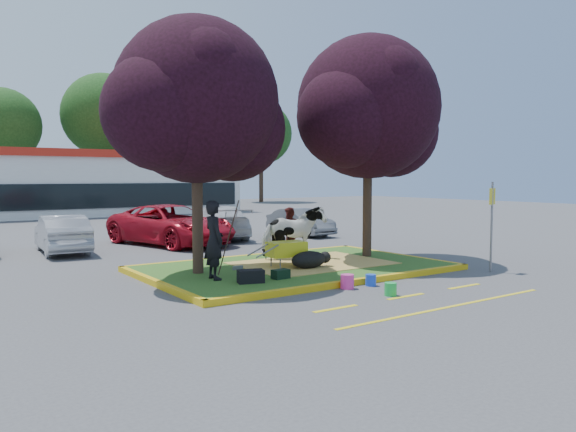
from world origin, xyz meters
TOP-DOWN VIEW (x-y plane):
  - ground at (0.00, 0.00)m, footprint 90.00×90.00m
  - median_island at (0.00, 0.00)m, footprint 8.00×5.00m
  - curb_near at (0.00, -2.58)m, footprint 8.30×0.16m
  - curb_far at (0.00, 2.58)m, footprint 8.30×0.16m
  - curb_left at (-4.08, 0.00)m, footprint 0.16×5.30m
  - curb_right at (4.08, 0.00)m, footprint 0.16×5.30m
  - straw_bedding at (0.60, 0.00)m, footprint 4.20×3.00m
  - tree_purple_left at (-2.78, 0.38)m, footprint 5.06×4.20m
  - tree_purple_right at (2.92, 0.18)m, footprint 5.30×4.40m
  - fire_lane_stripe_a at (-2.00, -4.20)m, footprint 1.10×0.12m
  - fire_lane_stripe_b at (0.00, -4.20)m, footprint 1.10×0.12m
  - fire_lane_stripe_c at (2.00, -4.20)m, footprint 1.10×0.12m
  - fire_lane_long at (0.00, -5.40)m, footprint 6.00×0.10m
  - retail_building at (2.00, 27.98)m, footprint 20.40×8.40m
  - treeline at (1.23, 37.61)m, footprint 46.58×7.80m
  - cow at (0.62, 0.97)m, footprint 2.01×1.15m
  - calf at (-0.00, -0.64)m, footprint 1.23×0.98m
  - handler at (-2.87, -0.66)m, footprint 0.51×0.73m
  - visitor_a at (1.35, 2.19)m, footprint 0.72×0.84m
  - visitor_b at (0.88, 2.03)m, footprint 0.42×0.70m
  - wheelbarrow at (-0.34, -0.07)m, footprint 1.85×0.76m
  - gear_bag_dark at (-2.39, -1.55)m, footprint 0.68×0.49m
  - gear_bag_green at (-1.50, -1.49)m, footprint 0.44×0.29m
  - sign_post at (4.30, -3.29)m, footprint 0.35×0.11m
  - bucket_green at (-0.21, -3.94)m, footprint 0.36×0.36m
  - bucket_pink at (-0.49, -2.80)m, footprint 0.37×0.37m
  - bucket_blue at (0.21, -2.86)m, footprint 0.33×0.33m
  - car_silver at (-4.50, 7.58)m, footprint 1.70×4.09m
  - car_red at (-0.47, 7.63)m, footprint 3.94×6.06m
  - car_white at (2.15, 8.70)m, footprint 3.10×5.17m
  - car_grey at (5.69, 7.60)m, footprint 1.41×3.69m

SIDE VIEW (x-z plane):
  - ground at x=0.00m, z-range 0.00..0.00m
  - fire_lane_stripe_a at x=-2.00m, z-range 0.00..0.01m
  - fire_lane_stripe_b at x=0.00m, z-range 0.00..0.01m
  - fire_lane_stripe_c at x=2.00m, z-range 0.00..0.01m
  - fire_lane_long at x=0.00m, z-range 0.00..0.01m
  - median_island at x=0.00m, z-range 0.00..0.15m
  - curb_near at x=0.00m, z-range 0.00..0.15m
  - curb_far at x=0.00m, z-range 0.00..0.15m
  - curb_left at x=-4.08m, z-range 0.00..0.15m
  - curb_right at x=4.08m, z-range 0.00..0.15m
  - bucket_blue at x=0.21m, z-range 0.00..0.28m
  - bucket_green at x=-0.21m, z-range 0.00..0.29m
  - straw_bedding at x=0.60m, z-range 0.15..0.16m
  - bucket_pink at x=-0.49m, z-range 0.00..0.34m
  - gear_bag_green at x=-1.50m, z-range 0.15..0.37m
  - gear_bag_dark at x=-2.39m, z-range 0.15..0.46m
  - calf at x=0.00m, z-range 0.15..0.62m
  - car_grey at x=5.69m, z-range 0.00..1.20m
  - wheelbarrow at x=-0.34m, z-range 0.28..0.98m
  - car_silver at x=-4.50m, z-range 0.00..1.32m
  - car_white at x=2.15m, z-range 0.00..1.40m
  - visitor_b at x=0.88m, z-range 0.15..1.27m
  - car_red at x=-0.47m, z-range 0.00..1.55m
  - visitor_a at x=1.35m, z-range 0.15..1.64m
  - cow at x=0.62m, z-range 0.15..1.75m
  - handler at x=-2.87m, z-range 0.15..2.06m
  - sign_post at x=4.30m, z-range 0.29..2.79m
  - retail_building at x=2.00m, z-range 0.05..4.45m
  - tree_purple_left at x=-2.78m, z-range 1.10..7.61m
  - tree_purple_right at x=2.92m, z-range 1.15..7.97m
  - treeline at x=1.23m, z-range 0.42..15.05m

